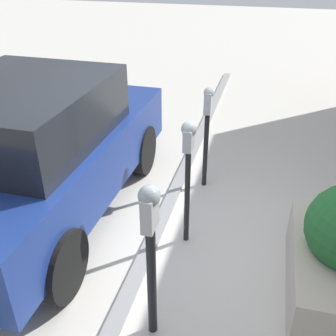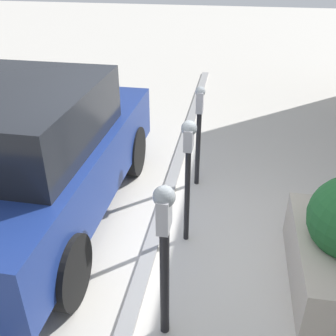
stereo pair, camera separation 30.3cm
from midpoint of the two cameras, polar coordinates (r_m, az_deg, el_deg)
The scene contains 6 objects.
ground_plane at distance 4.66m, azimuth -2.87°, elevation -10.08°, with size 40.00×40.00×0.00m, color beige.
curb_strip at distance 4.66m, azimuth -3.85°, elevation -9.77°, with size 13.50×0.16×0.04m.
parking_meter_nearest at distance 3.04m, azimuth -3.44°, elevation -10.56°, with size 0.20×0.17×1.51m.
parking_meter_second at distance 4.04m, azimuth 0.82°, elevation 1.61°, with size 0.19×0.16×1.48m.
parking_meter_middle at distance 5.20m, azimuth 2.86°, elevation 6.78°, with size 0.15×0.13×1.43m.
parked_car_front at distance 4.84m, azimuth -21.44°, elevation 1.78°, with size 3.98×2.02×1.71m.
Camera 2 is at (-3.51, -0.69, 2.98)m, focal length 42.00 mm.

